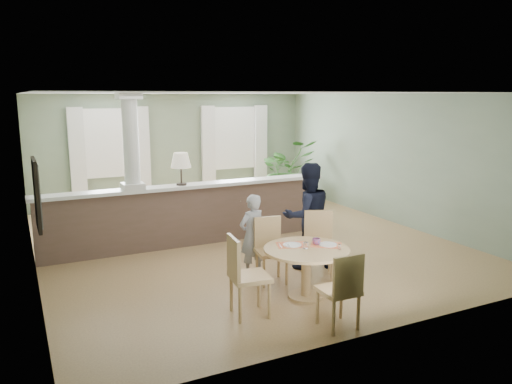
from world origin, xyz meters
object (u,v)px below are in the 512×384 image
chair_far_man (319,241)px  chair_side (244,273)px  sofa (243,201)px  chair_near (342,288)px  dining_table (307,258)px  child_person (252,235)px  man_person (307,216)px  chair_far_boy (270,247)px  houseplant (287,170)px

chair_far_man → chair_side: size_ratio=0.98×
sofa → chair_side: 4.79m
sofa → chair_side: (-1.98, -4.36, 0.14)m
chair_near → chair_side: 1.19m
chair_side → chair_near: bearing=-127.3°
chair_near → dining_table: bearing=-96.9°
child_person → man_person: 0.94m
dining_table → chair_far_boy: 0.78m
man_person → chair_far_man: bearing=87.4°
houseplant → chair_far_man: houseplant is taller
sofa → chair_side: chair_side is taller
chair_far_man → houseplant: bearing=94.1°
chair_near → chair_side: chair_side is taller
dining_table → chair_side: size_ratio=1.12×
chair_far_boy → chair_far_man: chair_far_man is taller
chair_far_boy → chair_far_man: (0.73, -0.16, 0.03)m
dining_table → chair_far_man: (0.58, 0.60, -0.00)m
man_person → child_person: bearing=0.6°
dining_table → man_person: 1.23m
houseplant → dining_table: (-2.84, -5.54, -0.24)m
dining_table → chair_far_man: chair_far_man is taller
dining_table → chair_side: 1.00m
sofa → chair_side: bearing=-111.3°
chair_near → child_person: 2.06m
chair_far_boy → chair_near: chair_far_boy is taller
child_person → dining_table: bearing=91.5°
houseplant → child_person: (-3.12, -4.47, -0.17)m
sofa → chair_far_boy: 3.63m
houseplant → child_person: houseplant is taller
chair_near → man_person: (0.76, 1.99, 0.32)m
man_person → sofa: bearing=-92.0°
chair_side → man_person: size_ratio=0.61×
child_person → chair_far_boy: bearing=100.4°
dining_table → man_person: size_ratio=0.68×
sofa → dining_table: bearing=-100.2°
chair_near → man_person: size_ratio=0.56×
chair_near → chair_side: (-0.86, 0.83, 0.05)m
houseplant → chair_near: bearing=-114.5°
sofa → man_person: bearing=-93.3°
houseplant → child_person: bearing=-125.0°
chair_side → dining_table: bearing=-74.6°
houseplant → chair_side: 6.86m
chair_near → chair_far_man: bearing=-113.5°
child_person → man_person: bearing=162.7°
chair_side → sofa: bearing=-17.7°
houseplant → chair_near: houseplant is taller
chair_side → child_person: 1.41m
dining_table → chair_near: chair_near is taller
man_person → chair_near: bearing=73.4°
sofa → chair_far_boy: bearing=-105.2°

